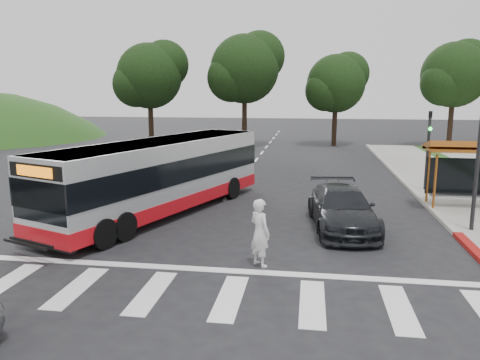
# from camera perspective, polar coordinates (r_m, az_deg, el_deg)

# --- Properties ---
(ground) EXTENTS (140.00, 140.00, 0.00)m
(ground) POSITION_cam_1_polar(r_m,az_deg,el_deg) (16.76, -5.11, -6.49)
(ground) COLOR black
(ground) RESTS_ON ground
(sidewalk_east) EXTENTS (4.00, 40.00, 0.12)m
(sidewalk_east) POSITION_cam_1_polar(r_m,az_deg,el_deg) (25.09, 24.95, -1.48)
(sidewalk_east) COLOR gray
(sidewalk_east) RESTS_ON ground
(curb_east) EXTENTS (0.30, 40.00, 0.15)m
(curb_east) POSITION_cam_1_polar(r_m,az_deg,el_deg) (24.59, 20.49, -1.35)
(curb_east) COLOR #9E9991
(curb_east) RESTS_ON ground
(crosswalk_ladder) EXTENTS (18.00, 2.60, 0.01)m
(crosswalk_ladder) POSITION_cam_1_polar(r_m,az_deg,el_deg) (12.27, -10.75, -13.30)
(crosswalk_ladder) COLOR silver
(crosswalk_ladder) RESTS_ON ground
(bus_shelter) EXTENTS (4.20, 1.60, 2.86)m
(bus_shelter) POSITION_cam_1_polar(r_m,az_deg,el_deg) (21.94, 27.01, 2.78)
(bus_shelter) COLOR #A2571B
(bus_shelter) RESTS_ON sidewalk_east
(traffic_signal_ne_short) EXTENTS (0.18, 0.37, 4.00)m
(traffic_signal_ne_short) POSITION_cam_1_polar(r_m,az_deg,el_deg) (24.84, 21.98, 4.29)
(traffic_signal_ne_short) COLOR black
(traffic_signal_ne_short) RESTS_ON ground
(tree_ne_a) EXTENTS (6.16, 5.74, 9.30)m
(tree_ne_a) POSITION_cam_1_polar(r_m,az_deg,el_deg) (45.31, 24.76, 11.68)
(tree_ne_a) COLOR black
(tree_ne_a) RESTS_ON parking_lot
(tree_north_a) EXTENTS (6.60, 6.15, 10.17)m
(tree_north_a) POSITION_cam_1_polar(r_m,az_deg,el_deg) (42.04, 0.69, 13.52)
(tree_north_a) COLOR black
(tree_north_a) RESTS_ON ground
(tree_north_b) EXTENTS (5.72, 5.33, 8.43)m
(tree_north_b) POSITION_cam_1_polar(r_m,az_deg,el_deg) (43.66, 11.72, 11.55)
(tree_north_b) COLOR black
(tree_north_b) RESTS_ON ground
(tree_north_c) EXTENTS (6.16, 5.74, 9.30)m
(tree_north_c) POSITION_cam_1_polar(r_m,az_deg,el_deg) (41.94, -10.87, 12.47)
(tree_north_c) COLOR black
(tree_north_c) RESTS_ON ground
(transit_bus) EXTENTS (6.47, 11.76, 3.00)m
(transit_bus) POSITION_cam_1_polar(r_m,az_deg,el_deg) (19.29, -9.63, 0.30)
(transit_bus) COLOR #B6B9BB
(transit_bus) RESTS_ON ground
(pedestrian) EXTENTS (0.86, 0.84, 1.99)m
(pedestrian) POSITION_cam_1_polar(r_m,az_deg,el_deg) (13.44, 2.44, -6.44)
(pedestrian) COLOR silver
(pedestrian) RESTS_ON ground
(dark_sedan) EXTENTS (2.67, 5.42, 1.52)m
(dark_sedan) POSITION_cam_1_polar(r_m,az_deg,el_deg) (17.48, 12.33, -3.39)
(dark_sedan) COLOR black
(dark_sedan) RESTS_ON ground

